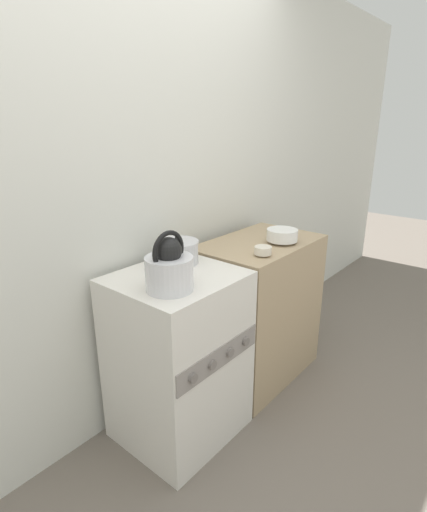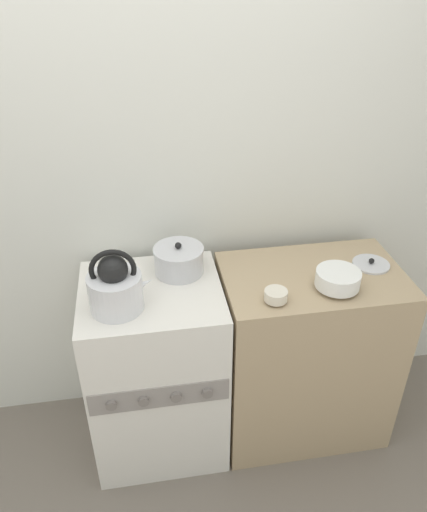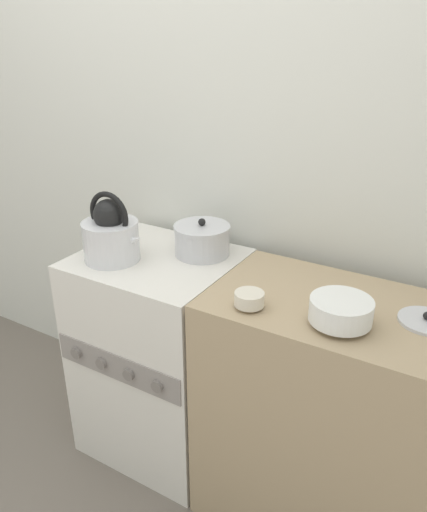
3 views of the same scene
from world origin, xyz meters
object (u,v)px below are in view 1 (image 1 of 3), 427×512
(stove, at_px, (179,357))
(enamel_bowl, at_px, (282,235))
(kettle, at_px, (170,268))
(loose_pot_lid, at_px, (280,230))
(small_ceramic_bowl, at_px, (263,250))
(cooking_pot, at_px, (178,252))

(stove, bearing_deg, enamel_bowl, -9.58)
(kettle, height_order, enamel_bowl, kettle)
(loose_pot_lid, bearing_deg, small_ceramic_bowl, -158.98)
(cooking_pot, xyz_separation_m, loose_pot_lid, (0.83, -0.10, -0.04))
(cooking_pot, bearing_deg, small_ceramic_bowl, -39.60)
(stove, bearing_deg, small_ceramic_bowl, -19.54)
(kettle, distance_m, enamel_bowl, 0.88)
(kettle, relative_size, enamel_bowl, 1.46)
(small_ceramic_bowl, height_order, loose_pot_lid, small_ceramic_bowl)
(small_ceramic_bowl, xyz_separation_m, loose_pot_lid, (0.48, 0.19, -0.02))
(kettle, height_order, cooking_pot, kettle)
(stove, xyz_separation_m, kettle, (-0.13, -0.10, 0.54))
(small_ceramic_bowl, relative_size, loose_pot_lid, 0.57)
(enamel_bowl, xyz_separation_m, small_ceramic_bowl, (-0.27, -0.04, -0.02))
(cooking_pot, relative_size, enamel_bowl, 1.19)
(cooking_pot, bearing_deg, loose_pot_lid, -7.06)
(kettle, relative_size, small_ceramic_bowl, 2.87)
(cooking_pot, height_order, small_ceramic_bowl, cooking_pot)
(stove, xyz_separation_m, enamel_bowl, (0.75, -0.13, 0.50))
(stove, distance_m, kettle, 0.57)
(cooking_pot, bearing_deg, stove, -138.32)
(stove, height_order, kettle, kettle)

